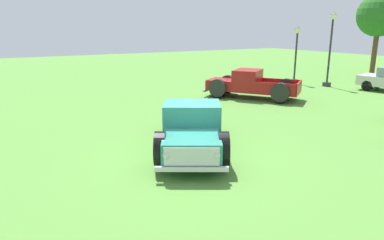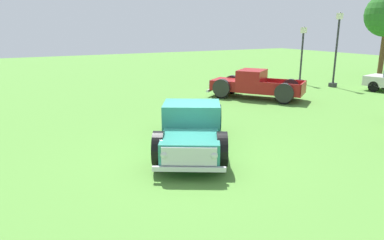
# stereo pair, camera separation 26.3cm
# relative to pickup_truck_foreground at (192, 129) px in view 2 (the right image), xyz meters

# --- Properties ---
(ground_plane) EXTENTS (80.00, 80.00, 0.00)m
(ground_plane) POSITION_rel_pickup_truck_foreground_xyz_m (0.29, -0.12, -0.71)
(ground_plane) COLOR #548C38
(pickup_truck_foreground) EXTENTS (5.09, 3.94, 1.49)m
(pickup_truck_foreground) POSITION_rel_pickup_truck_foreground_xyz_m (0.00, 0.00, 0.00)
(pickup_truck_foreground) COLOR #2D8475
(pickup_truck_foreground) RESTS_ON ground_plane
(pickup_truck_behind_left) EXTENTS (4.93, 4.20, 1.48)m
(pickup_truck_behind_left) POSITION_rel_pickup_truck_foreground_xyz_m (-5.85, 6.69, -0.01)
(pickup_truck_behind_left) COLOR maroon
(pickup_truck_behind_left) RESTS_ON ground_plane
(lamp_post_near) EXTENTS (0.36, 0.36, 3.69)m
(lamp_post_near) POSITION_rel_pickup_truck_foreground_xyz_m (-8.22, 12.66, 1.22)
(lamp_post_near) COLOR #2D2D33
(lamp_post_near) RESTS_ON ground_plane
(lamp_post_far) EXTENTS (0.36, 0.36, 4.51)m
(lamp_post_far) POSITION_rel_pickup_truck_foreground_xyz_m (-6.19, 13.44, 1.65)
(lamp_post_far) COLOR #2D2D33
(lamp_post_far) RESTS_ON ground_plane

